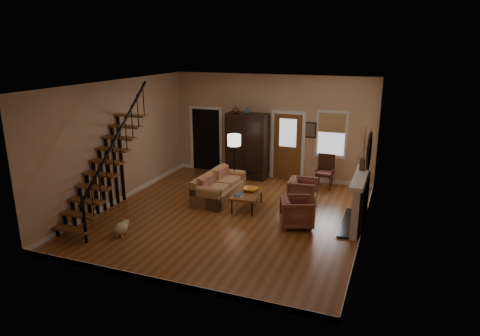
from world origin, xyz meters
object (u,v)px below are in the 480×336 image
(sofa, at_px, (219,187))
(armoire, at_px, (247,146))
(armchair_left, at_px, (297,212))
(floor_lamp, at_px, (234,163))
(side_chair, at_px, (325,172))
(coffee_table, at_px, (247,200))
(armchair_right, at_px, (303,191))

(sofa, bearing_deg, armoire, 90.64)
(armchair_left, distance_m, floor_lamp, 3.03)
(armoire, xyz_separation_m, armchair_left, (2.43, -3.22, -0.70))
(armoire, height_order, armchair_left, armoire)
(armoire, height_order, side_chair, armoire)
(coffee_table, distance_m, side_chair, 2.89)
(sofa, relative_size, armchair_left, 2.50)
(floor_lamp, relative_size, side_chair, 1.66)
(armchair_left, bearing_deg, floor_lamp, 31.46)
(floor_lamp, xyz_separation_m, side_chair, (2.46, 1.16, -0.34))
(armoire, distance_m, side_chair, 2.61)
(coffee_table, bearing_deg, side_chair, 55.68)
(sofa, height_order, side_chair, side_chair)
(sofa, bearing_deg, side_chair, 39.03)
(side_chair, bearing_deg, armchair_left, -92.22)
(sofa, bearing_deg, floor_lamp, 83.03)
(coffee_table, bearing_deg, sofa, 158.12)
(armoire, relative_size, side_chair, 2.06)
(armchair_right, xyz_separation_m, side_chair, (0.33, 1.47, 0.17))
(side_chair, bearing_deg, coffee_table, -124.32)
(armoire, relative_size, floor_lamp, 1.24)
(floor_lamp, distance_m, side_chair, 2.74)
(armoire, bearing_deg, coffee_table, -70.08)
(coffee_table, xyz_separation_m, armchair_right, (1.28, 0.90, 0.12))
(armoire, xyz_separation_m, armchair_right, (2.22, -1.67, -0.71))
(floor_lamp, bearing_deg, armoire, 93.79)
(armoire, distance_m, coffee_table, 2.86)
(armchair_right, bearing_deg, armchair_left, -175.14)
(sofa, distance_m, floor_lamp, 0.96)
(sofa, relative_size, side_chair, 1.91)
(coffee_table, relative_size, floor_lamp, 0.67)
(sofa, distance_m, armchair_left, 2.67)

